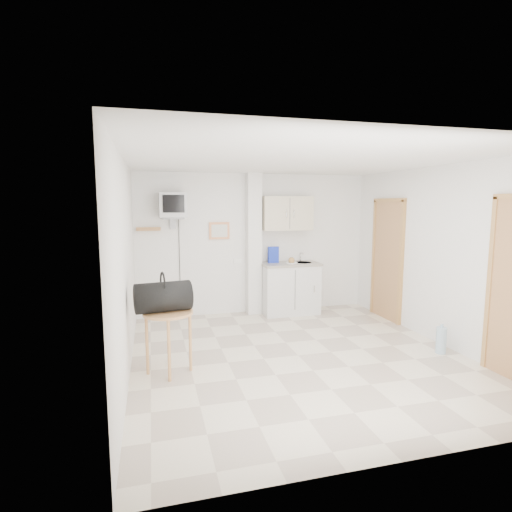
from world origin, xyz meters
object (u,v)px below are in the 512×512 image
object	(u,v)px
crt_television	(173,206)
round_table	(168,321)
duffel_bag	(163,297)
water_bottle	(441,340)

from	to	relation	value
crt_television	round_table	xyz separation A→B (m)	(-0.20, -2.13, -1.32)
duffel_bag	water_bottle	bearing A→B (deg)	-14.05
round_table	water_bottle	xyz separation A→B (m)	(3.51, -0.29, -0.44)
water_bottle	crt_television	bearing A→B (deg)	143.77
round_table	water_bottle	bearing A→B (deg)	-4.78
crt_television	round_table	bearing A→B (deg)	-95.37
crt_television	water_bottle	distance (m)	4.46
round_table	duffel_bag	size ratio (longest dim) A/B	1.09
round_table	crt_television	bearing A→B (deg)	84.63
duffel_bag	water_bottle	xyz separation A→B (m)	(3.56, -0.30, -0.73)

